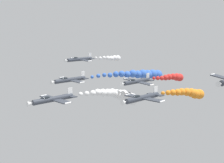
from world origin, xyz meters
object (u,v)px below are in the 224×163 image
(airplane_lead, at_px, (53,99))
(airplane_right_inner, at_px, (70,80))
(airplane_left_outer, at_px, (137,81))
(airplane_trailing, at_px, (79,59))
(airplane_left_inner, at_px, (142,98))

(airplane_lead, bearing_deg, airplane_right_inner, -45.67)
(airplane_lead, height_order, airplane_right_inner, airplane_right_inner)
(airplane_left_outer, height_order, airplane_trailing, airplane_trailing)
(airplane_left_inner, distance_m, airplane_trailing, 40.01)
(airplane_right_inner, height_order, airplane_left_outer, airplane_right_inner)
(airplane_lead, relative_size, airplane_right_inner, 1.00)
(airplane_left_inner, bearing_deg, airplane_right_inner, 0.81)
(airplane_lead, bearing_deg, airplane_left_inner, -133.70)
(airplane_lead, height_order, airplane_left_outer, airplane_left_outer)
(airplane_left_inner, xyz_separation_m, airplane_right_inner, (24.71, 0.35, 0.45))
(airplane_lead, height_order, airplane_left_inner, airplane_left_inner)
(airplane_left_outer, bearing_deg, airplane_lead, 90.92)
(airplane_trailing, bearing_deg, airplane_left_inner, 161.80)
(airplane_left_outer, bearing_deg, airplane_trailing, -0.59)
(airplane_trailing, bearing_deg, airplane_lead, 135.04)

